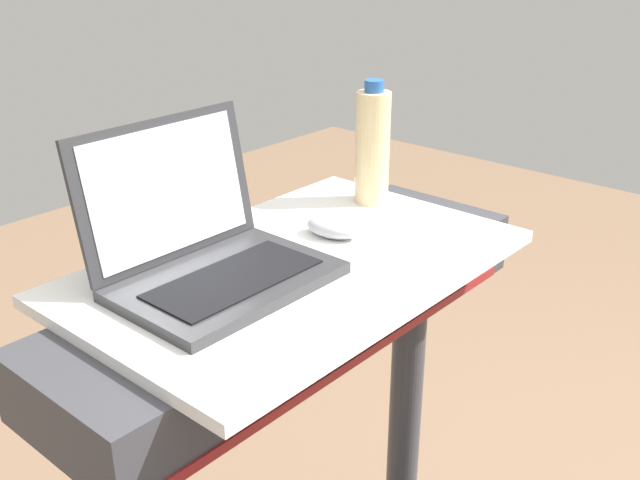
% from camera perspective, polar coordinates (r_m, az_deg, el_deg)
% --- Properties ---
extents(desk_board, '(0.73, 0.46, 0.02)m').
position_cam_1_polar(desk_board, '(1.21, -1.79, -2.00)').
color(desk_board, white).
rests_on(desk_board, treadmill_base).
extents(laptop, '(0.32, 0.26, 0.23)m').
position_cam_1_polar(laptop, '(1.13, -8.62, -0.77)').
color(laptop, '#2D2D30').
rests_on(laptop, desk_board).
extents(computer_mouse, '(0.08, 0.11, 0.03)m').
position_cam_1_polar(computer_mouse, '(1.29, 1.02, 0.98)').
color(computer_mouse, '#B2B2B7').
rests_on(computer_mouse, desk_board).
extents(water_bottle, '(0.07, 0.07, 0.24)m').
position_cam_1_polar(water_bottle, '(1.42, 4.03, 7.16)').
color(water_bottle, beige).
rests_on(water_bottle, desk_board).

